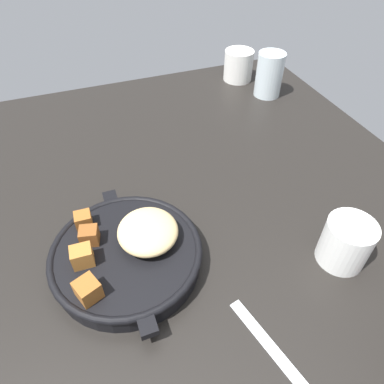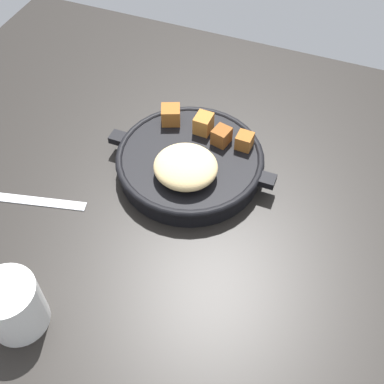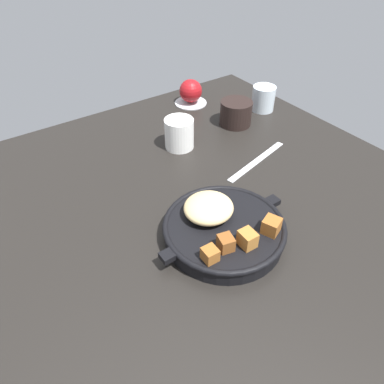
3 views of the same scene
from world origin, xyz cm
name	(u,v)px [view 1 (image 1 of 3)]	position (x,y,z in cm)	size (l,w,h in cm)	color
ground_plane	(188,229)	(0.00, 0.00, -1.20)	(116.98, 101.67, 2.40)	black
cast_iron_skillet	(128,252)	(4.29, -11.53, 2.60)	(28.15, 23.83, 7.22)	black
butter_knife	(290,370)	(27.67, 3.72, 0.18)	(22.55, 1.60, 0.36)	silver
white_creamer_pitcher	(346,243)	(15.41, 20.61, 4.00)	(7.59, 7.59, 8.01)	white
water_glass_tall	(269,75)	(-37.01, 36.57, 5.74)	(7.09, 7.09, 11.48)	silver
ceramic_mug_white	(238,65)	(-48.14, 33.06, 4.20)	(8.18, 8.18, 8.40)	silver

